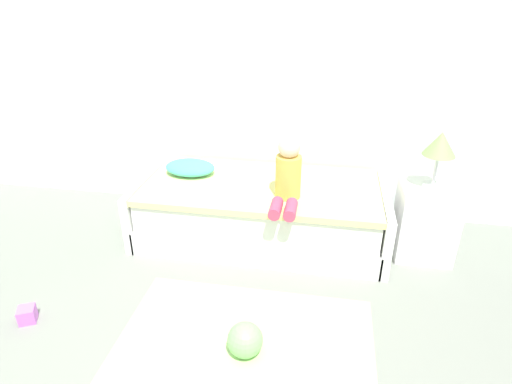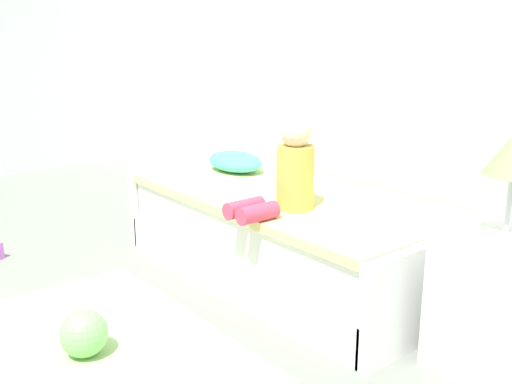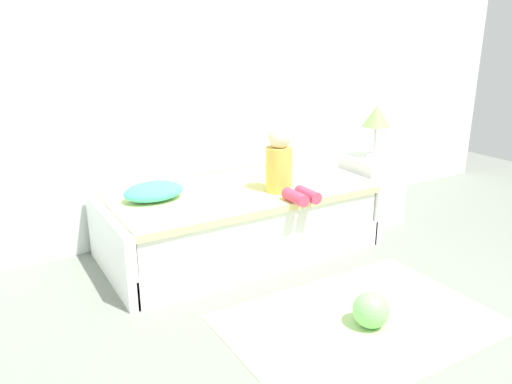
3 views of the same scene
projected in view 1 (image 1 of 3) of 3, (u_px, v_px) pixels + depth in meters
wall_rear at (260, 56)px, 3.73m from camera, size 7.20×0.10×2.90m
bed at (261, 211)px, 3.72m from camera, size 2.11×1.00×0.50m
nightstand at (425, 221)px, 3.46m from camera, size 0.44×0.44×0.60m
table_lamp at (440, 147)px, 3.17m from camera, size 0.24×0.24×0.45m
child_figure at (288, 175)px, 3.28m from camera, size 0.20×0.51×0.50m
pillow at (190, 167)px, 3.77m from camera, size 0.44×0.30×0.13m
toy_ball at (245, 340)px, 2.57m from camera, size 0.22×0.22×0.22m
area_rug at (244, 345)px, 2.67m from camera, size 1.60×1.10×0.01m
toy_block at (27, 315)px, 2.84m from camera, size 0.14×0.14×0.11m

